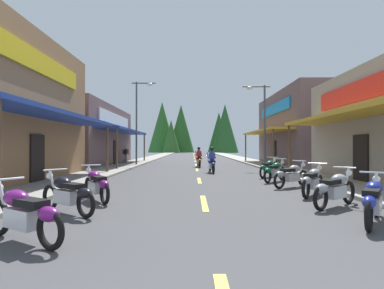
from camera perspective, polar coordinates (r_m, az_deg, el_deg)
ground at (r=31.76m, az=0.87°, el=-3.34°), size 9.07×92.39×0.10m
sidewalk_left at (r=32.20m, az=-9.42°, el=-3.10°), size 2.41×92.39×0.12m
sidewalk_right at (r=32.32m, az=11.11°, el=-3.09°), size 2.41×92.39×0.12m
centerline_dashes at (r=35.35m, az=0.80°, el=-2.95°), size 0.16×67.75×0.01m
storefront_left_far at (r=27.70m, az=-21.71°, el=1.55°), size 9.38×13.14×5.02m
storefront_right_far at (r=28.51m, az=22.51°, el=2.75°), size 8.88×12.34×6.26m
streetlamp_left at (r=25.26m, az=-9.67°, el=6.08°), size 1.98×0.30×6.94m
streetlamp_right at (r=22.38m, az=13.18°, el=5.64°), size 1.98×0.30×6.04m
motorcycle_parked_right_0 at (r=7.25m, az=31.40°, el=-9.06°), size 1.34×1.79×1.04m
motorcycle_parked_right_1 at (r=8.75m, az=25.78°, el=-7.58°), size 1.74×1.41×1.04m
motorcycle_parked_right_2 at (r=10.49m, az=22.23°, el=-6.38°), size 1.38×1.76×1.04m
motorcycle_parked_right_3 at (r=12.29m, az=18.59°, el=-5.50°), size 1.79×1.34×1.04m
motorcycle_parked_right_4 at (r=14.03m, az=15.74°, el=-4.87°), size 1.46×1.69×1.04m
motorcycle_parked_right_5 at (r=16.01m, az=14.58°, el=-4.32°), size 1.37×1.77×1.04m
motorcycle_parked_left_0 at (r=5.78m, az=-29.11°, el=-11.31°), size 1.88×1.19×1.04m
motorcycle_parked_left_1 at (r=7.72m, az=-22.34°, el=-8.55°), size 1.78×1.35×1.04m
motorcycle_parked_left_2 at (r=9.25m, az=-17.47°, el=-7.21°), size 1.31×1.81×1.04m
rider_cruising_lead at (r=18.25m, az=4.03°, el=-3.32°), size 0.60×2.14×1.57m
rider_cruising_trailing at (r=23.13m, az=1.56°, el=-2.70°), size 0.60×2.14×1.57m
pedestrian_by_shop at (r=28.22m, az=-12.28°, el=-1.74°), size 0.57×0.30×1.59m
treeline_backdrop at (r=80.01m, az=-0.03°, el=2.92°), size 23.71×12.81×13.54m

